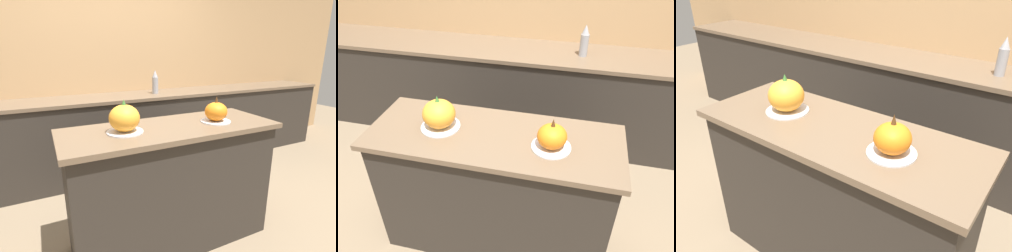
{
  "view_description": "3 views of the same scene",
  "coord_description": "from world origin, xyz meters",
  "views": [
    {
      "loc": [
        -0.79,
        -1.56,
        1.43
      ],
      "look_at": [
        -0.05,
        -0.05,
        0.94
      ],
      "focal_mm": 28.0,
      "sensor_mm": 36.0,
      "label": 1
    },
    {
      "loc": [
        0.44,
        -1.49,
        2.05
      ],
      "look_at": [
        0.07,
        0.04,
        0.97
      ],
      "focal_mm": 35.0,
      "sensor_mm": 36.0,
      "label": 2
    },
    {
      "loc": [
        0.9,
        -1.13,
        1.69
      ],
      "look_at": [
        0.05,
        0.01,
        0.95
      ],
      "focal_mm": 35.0,
      "sensor_mm": 36.0,
      "label": 3
    }
  ],
  "objects": [
    {
      "name": "back_counter",
      "position": [
        0.0,
        1.35,
        0.47
      ],
      "size": [
        6.0,
        0.6,
        0.93
      ],
      "color": "#2D2823",
      "rests_on": "ground_plane"
    },
    {
      "name": "kitchen_island",
      "position": [
        0.0,
        0.0,
        0.46
      ],
      "size": [
        1.52,
        0.57,
        0.92
      ],
      "color": "#2D2823",
      "rests_on": "ground_plane"
    },
    {
      "name": "ground_plane",
      "position": [
        0.0,
        0.0,
        0.0
      ],
      "size": [
        12.0,
        12.0,
        0.0
      ],
      "primitive_type": "plane",
      "color": "#847056"
    },
    {
      "name": "bottle_tall",
      "position": [
        0.45,
        1.33,
        1.06
      ],
      "size": [
        0.07,
        0.07,
        0.28
      ],
      "color": "#99999E",
      "rests_on": "back_counter"
    },
    {
      "name": "pumpkin_cake_left",
      "position": [
        -0.33,
        0.01,
        1.01
      ],
      "size": [
        0.24,
        0.24,
        0.22
      ],
      "color": "silver",
      "rests_on": "kitchen_island"
    },
    {
      "name": "wall_back",
      "position": [
        0.0,
        1.68,
        1.25
      ],
      "size": [
        8.0,
        0.06,
        2.5
      ],
      "color": "tan",
      "rests_on": "ground_plane"
    },
    {
      "name": "pumpkin_cake_right",
      "position": [
        0.34,
        -0.04,
        0.99
      ],
      "size": [
        0.22,
        0.22,
        0.19
      ],
      "color": "silver",
      "rests_on": "kitchen_island"
    }
  ]
}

